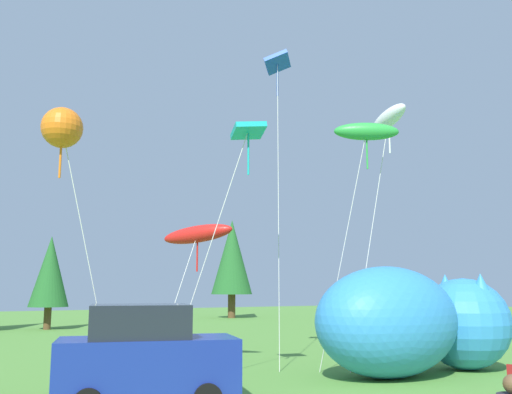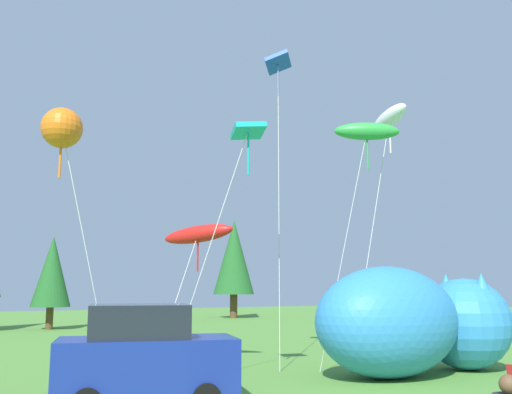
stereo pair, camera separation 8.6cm
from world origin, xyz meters
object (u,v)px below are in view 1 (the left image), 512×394
kite_red_lizard (197,234)px  kite_teal_diamond (247,135)px  parked_car (146,357)px  inflatable_cat (412,325)px  kite_white_ghost (389,119)px  kite_blue_box (277,69)px  kite_orange_flower (62,128)px  kite_green_fish (366,132)px

kite_red_lizard → kite_teal_diamond: kite_teal_diamond is taller
parked_car → inflatable_cat: inflatable_cat is taller
inflatable_cat → kite_white_ghost: size_ratio=0.78×
kite_teal_diamond → kite_blue_box: kite_blue_box is taller
kite_white_ghost → kite_blue_box: 4.49m
parked_car → inflatable_cat: size_ratio=0.59×
kite_orange_flower → kite_blue_box: size_ratio=0.64×
parked_car → kite_green_fish: (8.16, 1.97, 6.73)m
kite_orange_flower → kite_red_lizard: size_ratio=1.44×
inflatable_cat → kite_green_fish: kite_green_fish is taller
kite_blue_box → kite_teal_diamond: bearing=-132.9°
kite_red_lizard → kite_blue_box: bearing=-23.9°
inflatable_cat → kite_orange_flower: 11.48m
kite_red_lizard → kite_white_ghost: (6.11, -3.18, 4.22)m
parked_car → kite_blue_box: bearing=51.3°
kite_orange_flower → parked_car: bearing=-50.0°
kite_white_ghost → kite_green_fish: bearing=-158.5°
parked_car → kite_orange_flower: kite_orange_flower is taller
kite_red_lizard → inflatable_cat: bearing=-47.8°
kite_red_lizard → kite_blue_box: 6.81m
parked_car → kite_white_ghost: kite_white_ghost is taller
kite_white_ghost → kite_blue_box: kite_blue_box is taller
kite_red_lizard → kite_blue_box: kite_blue_box is taller
inflatable_cat → kite_white_ghost: 7.58m
parked_car → kite_orange_flower: bearing=144.9°
kite_orange_flower → kite_blue_box: bearing=18.0°
inflatable_cat → kite_green_fish: (-0.29, 1.49, 6.31)m
kite_green_fish → kite_teal_diamond: bearing=-174.0°
kite_blue_box → kite_orange_flower: bearing=-162.0°
kite_green_fish → kite_blue_box: bearing=125.6°
kite_orange_flower → kite_teal_diamond: bearing=-6.6°
inflatable_cat → parked_car: bearing=-178.5°
kite_orange_flower → kite_green_fish: 9.94m
kite_orange_flower → kite_teal_diamond: (5.02, -0.58, 0.34)m
inflatable_cat → kite_teal_diamond: size_ratio=0.99×
kite_teal_diamond → kite_blue_box: size_ratio=0.65×
inflatable_cat → kite_red_lizard: bearing=130.5°
inflatable_cat → kite_orange_flower: kite_orange_flower is taller
kite_orange_flower → kite_blue_box: kite_blue_box is taller
kite_white_ghost → kite_blue_box: (-3.49, 2.02, 1.96)m
kite_white_ghost → kite_teal_diamond: 6.76m
kite_white_ghost → kite_green_fish: 1.91m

